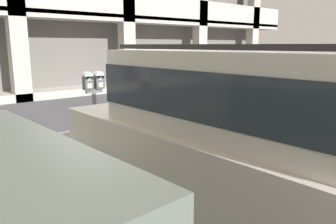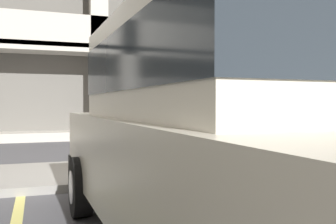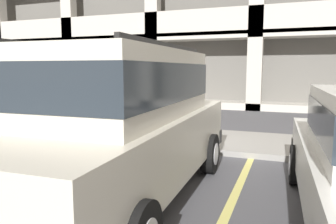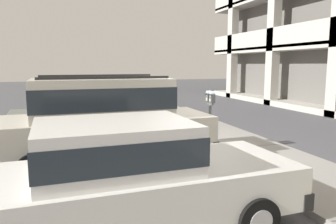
# 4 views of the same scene
# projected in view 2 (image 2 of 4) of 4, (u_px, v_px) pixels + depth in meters

# --- Properties ---
(ground_plane) EXTENTS (80.00, 80.00, 0.10)m
(ground_plane) POSITION_uv_depth(u_px,v_px,m) (134.00, 195.00, 5.32)
(ground_plane) COLOR #4C4C51
(sidewalk) EXTENTS (40.00, 2.20, 0.12)m
(sidewalk) POSITION_uv_depth(u_px,v_px,m) (116.00, 172.00, 6.54)
(sidewalk) COLOR gray
(sidewalk) RESTS_ON ground_plane
(parking_stall_lines) EXTENTS (12.21, 4.80, 0.01)m
(parking_stall_lines) POSITION_uv_depth(u_px,v_px,m) (285.00, 207.00, 4.50)
(parking_stall_lines) COLOR #DBD16B
(parking_stall_lines) RESTS_ON ground_plane
(silver_suv) EXTENTS (2.11, 4.83, 2.03)m
(silver_suv) POSITION_uv_depth(u_px,v_px,m) (217.00, 123.00, 3.06)
(silver_suv) COLOR beige
(silver_suv) RESTS_ON ground_plane
(parking_meter_near) EXTENTS (0.35, 0.12, 1.48)m
(parking_meter_near) POSITION_uv_depth(u_px,v_px,m) (111.00, 105.00, 5.54)
(parking_meter_near) COLOR #595B60
(parking_meter_near) RESTS_ON sidewalk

